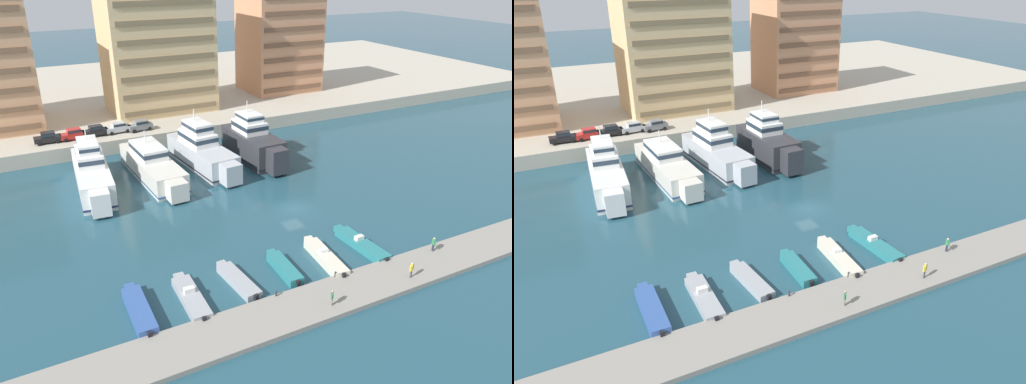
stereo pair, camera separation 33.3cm
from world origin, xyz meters
The scene contains 25 objects.
ground_plane centered at (0.00, 0.00, 0.00)m, with size 400.00×400.00×0.00m, color #234C5B.
quay_promenade centered at (0.00, 65.10, 1.17)m, with size 180.00×70.00×2.34m, color #BCB29E.
pier_dock centered at (0.00, -18.06, 0.25)m, with size 120.00×5.19×0.51m, color gray.
yacht_white_far_left centered at (-21.57, 17.71, 2.42)m, with size 5.70×19.17×8.42m.
yacht_ivory_left centered at (-13.05, 17.79, 1.87)m, with size 5.47×19.99×6.46m.
yacht_silver_mid_left centered at (-5.01, 18.58, 2.45)m, with size 6.20×18.70×8.59m.
yacht_charcoal_center_left centered at (3.21, 17.48, 2.78)m, with size 5.19×16.05×9.12m.
motorboat_blue_far_left centered at (-23.40, -11.93, 0.52)m, with size 1.92×7.84×1.03m.
motorboat_grey_left centered at (-18.58, -12.13, 0.42)m, with size 2.05×7.82×1.31m.
motorboat_grey_mid_left centered at (-13.49, -11.68, 0.39)m, with size 2.15×7.21×0.83m.
motorboat_teal_center_left centered at (-8.40, -11.95, 0.45)m, with size 1.84×6.54×0.90m.
motorboat_cream_center centered at (-3.58, -12.27, 0.49)m, with size 2.34×8.15×1.32m.
motorboat_teal_center_right centered at (1.61, -11.73, 0.41)m, with size 2.15×8.52×1.24m.
car_black_far_left centered at (-25.30, 33.75, 3.31)m, with size 4.12×1.95×1.80m.
car_red_left centered at (-21.35, 33.70, 3.31)m, with size 4.18×2.09×1.80m.
car_black_mid_left centered at (-17.87, 33.78, 3.31)m, with size 4.20×2.14×1.80m.
car_silver_center_left centered at (-14.09, 33.83, 3.31)m, with size 4.22×2.18×1.80m.
car_grey_center centered at (-10.41, 33.31, 3.31)m, with size 4.22×2.19×1.80m.
apartment_block_left centered at (-2.96, 45.09, 14.91)m, with size 19.46×13.57×27.04m.
apartment_block_mid_left centered at (25.58, 48.75, 13.33)m, with size 15.67×12.99×23.85m.
pedestrian_near_edge centered at (1.82, -19.21, 1.52)m, with size 0.62×0.40×1.72m.
pedestrian_mid_deck centered at (-7.65, -19.21, 1.46)m, with size 0.44×0.52×1.61m.
pedestrian_far_side centered at (7.42, -16.56, 1.48)m, with size 0.31×0.63×1.64m.
bollard_west centered at (-11.45, -15.72, 0.83)m, with size 0.20×0.20×0.61m.
bollard_west_mid centered at (-4.74, -15.72, 0.83)m, with size 0.20×0.20×0.61m.
Camera 2 is at (-30.35, -48.75, 29.00)m, focal length 35.00 mm.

